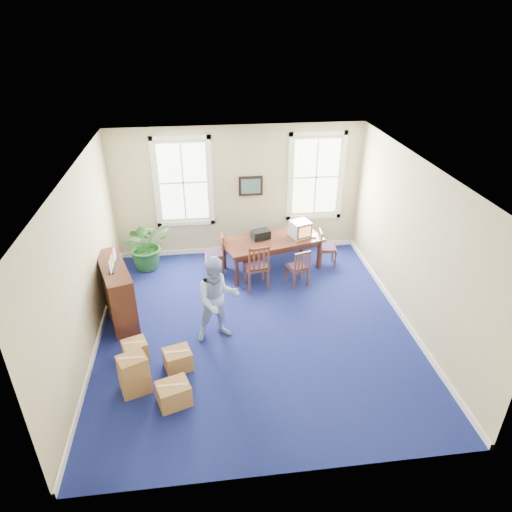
{
  "coord_description": "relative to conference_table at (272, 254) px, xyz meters",
  "views": [
    {
      "loc": [
        -0.87,
        -7.16,
        5.51
      ],
      "look_at": [
        0.1,
        0.6,
        1.25
      ],
      "focal_mm": 32.0,
      "sensor_mm": 36.0,
      "label": 1
    }
  ],
  "objects": [
    {
      "name": "wall_back",
      "position": [
        -0.68,
        1.01,
        1.21
      ],
      "size": [
        6.5,
        0.0,
        6.5
      ],
      "primitive_type": "plane",
      "rotation": [
        1.57,
        0.0,
        0.0
      ],
      "color": "tan",
      "rests_on": "ground"
    },
    {
      "name": "chair_near_right",
      "position": [
        0.47,
        -0.78,
        0.06
      ],
      "size": [
        0.5,
        0.5,
        0.9
      ],
      "primitive_type": null,
      "rotation": [
        0.0,
        0.0,
        3.45
      ],
      "color": "brown",
      "rests_on": "ground"
    },
    {
      "name": "game_console",
      "position": [
        0.99,
        0.0,
        0.41
      ],
      "size": [
        0.16,
        0.19,
        0.04
      ],
      "primitive_type": "cube",
      "rotation": [
        0.0,
        0.0,
        -0.18
      ],
      "color": "white",
      "rests_on": "conference_table"
    },
    {
      "name": "chair_end_right",
      "position": [
        1.35,
        0.0,
        0.07
      ],
      "size": [
        0.44,
        0.44,
        0.91
      ],
      "primitive_type": null,
      "rotation": [
        0.0,
        0.0,
        1.48
      ],
      "color": "brown",
      "rests_on": "ground"
    },
    {
      "name": "baseboard_right",
      "position": [
        2.29,
        -2.24,
        -0.33
      ],
      "size": [
        0.04,
        6.5,
        0.12
      ],
      "primitive_type": "cube",
      "color": "white",
      "rests_on": "ground"
    },
    {
      "name": "chair_end_left",
      "position": [
        -1.35,
        0.0,
        0.09
      ],
      "size": [
        0.44,
        0.44,
        0.95
      ],
      "primitive_type": null,
      "rotation": [
        0.0,
        0.0,
        -1.55
      ],
      "color": "brown",
      "rests_on": "ground"
    },
    {
      "name": "ceiling",
      "position": [
        -0.68,
        -2.24,
        2.81
      ],
      "size": [
        6.5,
        6.5,
        0.0
      ],
      "primitive_type": "plane",
      "rotation": [
        3.14,
        0.0,
        0.0
      ],
      "color": "white",
      "rests_on": "ground"
    },
    {
      "name": "credenza",
      "position": [
        -3.34,
        -1.55,
        0.24
      ],
      "size": [
        0.93,
        1.66,
        1.25
      ],
      "primitive_type": "cube",
      "rotation": [
        0.0,
        0.0,
        0.32
      ],
      "color": "#452115",
      "rests_on": "ground"
    },
    {
      "name": "window_right",
      "position": [
        1.22,
        0.99,
        1.51
      ],
      "size": [
        1.4,
        0.12,
        2.2
      ],
      "primitive_type": null,
      "color": "white",
      "rests_on": "ground"
    },
    {
      "name": "wall_right",
      "position": [
        2.32,
        -2.24,
        1.21
      ],
      "size": [
        0.0,
        6.5,
        6.5
      ],
      "primitive_type": "plane",
      "rotation": [
        1.57,
        0.0,
        -1.57
      ],
      "color": "tan",
      "rests_on": "ground"
    },
    {
      "name": "wall_front",
      "position": [
        -0.68,
        -5.49,
        1.21
      ],
      "size": [
        6.5,
        0.0,
        6.5
      ],
      "primitive_type": "plane",
      "rotation": [
        -1.57,
        0.0,
        0.0
      ],
      "color": "tan",
      "rests_on": "ground"
    },
    {
      "name": "window_left",
      "position": [
        -1.98,
        0.99,
        1.51
      ],
      "size": [
        1.4,
        0.12,
        2.2
      ],
      "primitive_type": null,
      "color": "white",
      "rests_on": "ground"
    },
    {
      "name": "baseboard_back",
      "position": [
        -0.68,
        0.98,
        -0.33
      ],
      "size": [
        6.0,
        0.04,
        0.12
      ],
      "primitive_type": "cube",
      "color": "white",
      "rests_on": "ground"
    },
    {
      "name": "wall_left",
      "position": [
        -3.68,
        -2.24,
        1.21
      ],
      "size": [
        0.0,
        6.5,
        6.5
      ],
      "primitive_type": "plane",
      "rotation": [
        1.57,
        0.0,
        1.57
      ],
      "color": "tan",
      "rests_on": "ground"
    },
    {
      "name": "wall_picture",
      "position": [
        -0.38,
        0.96,
        1.36
      ],
      "size": [
        0.58,
        0.06,
        0.48
      ],
      "primitive_type": null,
      "color": "black",
      "rests_on": "ground"
    },
    {
      "name": "baseboard_left",
      "position": [
        -3.65,
        -2.24,
        -0.33
      ],
      "size": [
        0.04,
        6.5,
        0.12
      ],
      "primitive_type": "cube",
      "color": "white",
      "rests_on": "ground"
    },
    {
      "name": "potted_plant",
      "position": [
        -2.92,
        0.42,
        0.22
      ],
      "size": [
        1.34,
        1.25,
        1.22
      ],
      "primitive_type": "imported",
      "rotation": [
        0.0,
        0.0,
        0.33
      ],
      "color": "#1E5621",
      "rests_on": "ground"
    },
    {
      "name": "conference_table",
      "position": [
        0.0,
        0.0,
        0.0
      ],
      "size": [
        2.48,
        1.61,
        0.78
      ],
      "primitive_type": null,
      "rotation": [
        0.0,
        0.0,
        0.27
      ],
      "color": "#452115",
      "rests_on": "ground"
    },
    {
      "name": "man",
      "position": [
        -1.39,
        -2.45,
        0.46
      ],
      "size": [
        0.94,
        0.79,
        1.7
      ],
      "primitive_type": "imported",
      "rotation": [
        0.0,
        0.0,
        0.2
      ],
      "color": "#90A6D7",
      "rests_on": "ground"
    },
    {
      "name": "chair_near_left",
      "position": [
        -0.47,
        -0.78,
        0.16
      ],
      "size": [
        0.56,
        0.56,
        1.09
      ],
      "primitive_type": null,
      "rotation": [
        0.0,
        0.0,
        3.29
      ],
      "color": "brown",
      "rests_on": "ground"
    },
    {
      "name": "cardboard_boxes",
      "position": [
        -2.63,
        -3.59,
        -0.03
      ],
      "size": [
        1.61,
        1.61,
        0.72
      ],
      "primitive_type": null,
      "rotation": [
        0.0,
        0.0,
        0.34
      ],
      "color": "#A1703E",
      "rests_on": "ground"
    },
    {
      "name": "brochure_rack",
      "position": [
        -3.31,
        -1.55,
        1.0
      ],
      "size": [
        0.23,
        0.63,
        0.27
      ],
      "primitive_type": null,
      "rotation": [
        0.0,
        0.0,
        -0.2
      ],
      "color": "#99999E",
      "rests_on": "credenza"
    },
    {
      "name": "floor",
      "position": [
        -0.68,
        -2.24,
        -0.39
      ],
      "size": [
        6.5,
        6.5,
        0.0
      ],
      "primitive_type": "plane",
      "color": "navy",
      "rests_on": "ground"
    },
    {
      "name": "crt_tv",
      "position": [
        0.68,
        0.05,
        0.58
      ],
      "size": [
        0.55,
        0.57,
        0.38
      ],
      "primitive_type": null,
      "rotation": [
        0.0,
        0.0,
        0.34
      ],
      "color": "#B7B7BC",
      "rests_on": "conference_table"
    },
    {
      "name": "equipment_bag",
      "position": [
        -0.26,
        0.05,
        0.49
      ],
      "size": [
        0.47,
        0.38,
        0.21
      ],
      "primitive_type": "cube",
      "rotation": [
        0.0,
        0.0,
        0.29
      ],
      "color": "black",
      "rests_on": "conference_table"
    }
  ]
}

